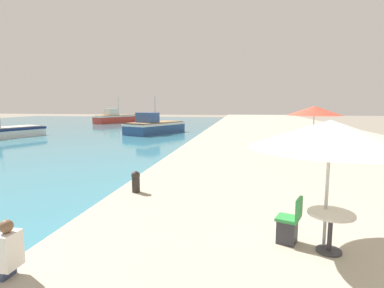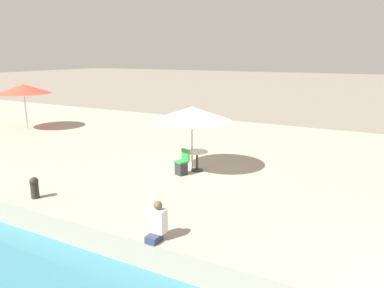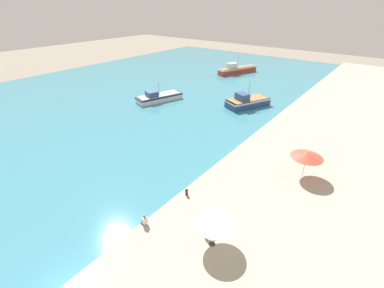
{
  "view_description": "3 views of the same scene",
  "coord_description": "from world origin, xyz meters",
  "px_view_note": "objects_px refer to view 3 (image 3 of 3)",
  "views": [
    {
      "loc": [
        3.85,
        2.8,
        3.37
      ],
      "look_at": [
        1.5,
        16.58,
        1.52
      ],
      "focal_mm": 28.0,
      "sensor_mm": 36.0,
      "label": 1
    },
    {
      "loc": [
        -6.3,
        2.03,
        4.93
      ],
      "look_at": [
        5.39,
        8.45,
        1.72
      ],
      "focal_mm": 35.0,
      "sensor_mm": 36.0,
      "label": 2
    },
    {
      "loc": [
        11.96,
        -2.41,
        15.8
      ],
      "look_at": [
        -4.0,
        18.0,
        1.32
      ],
      "focal_mm": 24.0,
      "sensor_mm": 36.0,
      "label": 3
    }
  ],
  "objects_px": {
    "fishing_boat_near": "(159,97)",
    "cafe_chair_left": "(207,234)",
    "fishing_boat_mid": "(247,101)",
    "cafe_table": "(213,239)",
    "cafe_umbrella_pink": "(214,220)",
    "fishing_boat_far": "(237,69)",
    "person_at_quay": "(145,220)",
    "cafe_umbrella_white": "(307,155)",
    "mooring_bollard": "(187,192)"
  },
  "relations": [
    {
      "from": "fishing_boat_near",
      "to": "fishing_boat_mid",
      "type": "distance_m",
      "value": 15.67
    },
    {
      "from": "fishing_boat_near",
      "to": "cafe_table",
      "type": "distance_m",
      "value": 32.85
    },
    {
      "from": "fishing_boat_mid",
      "to": "cafe_chair_left",
      "type": "height_order",
      "value": "fishing_boat_mid"
    },
    {
      "from": "cafe_umbrella_pink",
      "to": "person_at_quay",
      "type": "height_order",
      "value": "cafe_umbrella_pink"
    },
    {
      "from": "fishing_boat_near",
      "to": "cafe_table",
      "type": "relative_size",
      "value": 10.89
    },
    {
      "from": "cafe_umbrella_white",
      "to": "fishing_boat_far",
      "type": "bearing_deg",
      "value": 127.77
    },
    {
      "from": "cafe_umbrella_pink",
      "to": "person_at_quay",
      "type": "xyz_separation_m",
      "value": [
        -5.08,
        -1.87,
        -1.72
      ]
    },
    {
      "from": "cafe_umbrella_pink",
      "to": "cafe_umbrella_white",
      "type": "relative_size",
      "value": 0.97
    },
    {
      "from": "person_at_quay",
      "to": "cafe_umbrella_white",
      "type": "bearing_deg",
      "value": 62.03
    },
    {
      "from": "fishing_boat_mid",
      "to": "cafe_table",
      "type": "bearing_deg",
      "value": -42.92
    },
    {
      "from": "fishing_boat_near",
      "to": "cafe_chair_left",
      "type": "distance_m",
      "value": 32.16
    },
    {
      "from": "fishing_boat_far",
      "to": "mooring_bollard",
      "type": "bearing_deg",
      "value": -44.91
    },
    {
      "from": "fishing_boat_mid",
      "to": "cafe_chair_left",
      "type": "distance_m",
      "value": 29.68
    },
    {
      "from": "fishing_boat_near",
      "to": "fishing_boat_far",
      "type": "bearing_deg",
      "value": 105.87
    },
    {
      "from": "cafe_umbrella_pink",
      "to": "person_at_quay",
      "type": "distance_m",
      "value": 5.68
    },
    {
      "from": "cafe_umbrella_pink",
      "to": "fishing_boat_far",
      "type": "bearing_deg",
      "value": 117.52
    },
    {
      "from": "cafe_table",
      "to": "cafe_umbrella_pink",
      "type": "bearing_deg",
      "value": 103.13
    },
    {
      "from": "fishing_boat_far",
      "to": "cafe_umbrella_white",
      "type": "xyz_separation_m",
      "value": [
        26.83,
        -34.63,
        2.07
      ]
    },
    {
      "from": "fishing_boat_near",
      "to": "cafe_chair_left",
      "type": "height_order",
      "value": "fishing_boat_near"
    },
    {
      "from": "cafe_umbrella_white",
      "to": "cafe_table",
      "type": "distance_m",
      "value": 12.78
    },
    {
      "from": "fishing_boat_near",
      "to": "cafe_umbrella_white",
      "type": "relative_size",
      "value": 2.9
    },
    {
      "from": "fishing_boat_near",
      "to": "fishing_boat_far",
      "type": "distance_m",
      "value": 26.47
    },
    {
      "from": "cafe_umbrella_pink",
      "to": "cafe_umbrella_white",
      "type": "height_order",
      "value": "cafe_umbrella_white"
    },
    {
      "from": "cafe_umbrella_white",
      "to": "person_at_quay",
      "type": "height_order",
      "value": "cafe_umbrella_white"
    },
    {
      "from": "cafe_table",
      "to": "fishing_boat_mid",
      "type": "bearing_deg",
      "value": 112.73
    },
    {
      "from": "fishing_boat_near",
      "to": "fishing_boat_far",
      "type": "xyz_separation_m",
      "value": [
        1.11,
        26.44,
        0.24
      ]
    },
    {
      "from": "cafe_umbrella_pink",
      "to": "person_at_quay",
      "type": "relative_size",
      "value": 3.14
    },
    {
      "from": "fishing_boat_near",
      "to": "fishing_boat_mid",
      "type": "bearing_deg",
      "value": 45.67
    },
    {
      "from": "fishing_boat_far",
      "to": "cafe_chair_left",
      "type": "distance_m",
      "value": 52.5
    },
    {
      "from": "fishing_boat_mid",
      "to": "person_at_quay",
      "type": "height_order",
      "value": "fishing_boat_mid"
    },
    {
      "from": "cafe_table",
      "to": "cafe_umbrella_white",
      "type": "bearing_deg",
      "value": 79.19
    },
    {
      "from": "fishing_boat_mid",
      "to": "person_at_quay",
      "type": "xyz_separation_m",
      "value": [
        6.54,
        -29.51,
        0.24
      ]
    },
    {
      "from": "mooring_bollard",
      "to": "cafe_chair_left",
      "type": "bearing_deg",
      "value": -33.64
    },
    {
      "from": "fishing_boat_far",
      "to": "cafe_table",
      "type": "relative_size",
      "value": 13.5
    },
    {
      "from": "cafe_table",
      "to": "cafe_chair_left",
      "type": "bearing_deg",
      "value": 159.14
    },
    {
      "from": "fishing_boat_far",
      "to": "cafe_umbrella_pink",
      "type": "height_order",
      "value": "fishing_boat_far"
    },
    {
      "from": "person_at_quay",
      "to": "mooring_bollard",
      "type": "relative_size",
      "value": 1.42
    },
    {
      "from": "fishing_boat_far",
      "to": "cafe_umbrella_pink",
      "type": "relative_size",
      "value": 3.71
    },
    {
      "from": "cafe_umbrella_pink",
      "to": "fishing_boat_mid",
      "type": "bearing_deg",
      "value": 112.79
    },
    {
      "from": "mooring_bollard",
      "to": "fishing_boat_far",
      "type": "bearing_deg",
      "value": 114.08
    },
    {
      "from": "fishing_boat_mid",
      "to": "cafe_umbrella_pink",
      "type": "xyz_separation_m",
      "value": [
        11.61,
        -27.64,
        1.96
      ]
    },
    {
      "from": "fishing_boat_near",
      "to": "fishing_boat_mid",
      "type": "height_order",
      "value": "fishing_boat_mid"
    },
    {
      "from": "fishing_boat_near",
      "to": "person_at_quay",
      "type": "relative_size",
      "value": 9.41
    },
    {
      "from": "fishing_boat_mid",
      "to": "cafe_table",
      "type": "distance_m",
      "value": 30.17
    },
    {
      "from": "cafe_table",
      "to": "cafe_chair_left",
      "type": "distance_m",
      "value": 0.75
    },
    {
      "from": "cafe_chair_left",
      "to": "mooring_bollard",
      "type": "height_order",
      "value": "cafe_chair_left"
    },
    {
      "from": "fishing_boat_near",
      "to": "cafe_umbrella_pink",
      "type": "relative_size",
      "value": 2.99
    },
    {
      "from": "fishing_boat_mid",
      "to": "cafe_umbrella_pink",
      "type": "distance_m",
      "value": 30.04
    },
    {
      "from": "cafe_chair_left",
      "to": "fishing_boat_near",
      "type": "bearing_deg",
      "value": 71.59
    },
    {
      "from": "cafe_chair_left",
      "to": "mooring_bollard",
      "type": "xyz_separation_m",
      "value": [
        -4.08,
        2.72,
        0.02
      ]
    }
  ]
}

